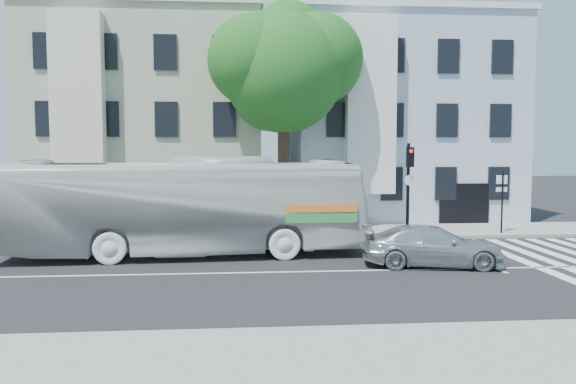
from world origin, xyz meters
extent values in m
plane|color=black|center=(0.00, 0.00, 0.00)|extent=(120.00, 120.00, 0.00)
cube|color=gray|center=(0.00, 8.00, 0.07)|extent=(80.00, 4.00, 0.15)
cube|color=gray|center=(0.00, -8.00, 0.07)|extent=(80.00, 4.00, 0.15)
cube|color=#A8A98E|center=(-7.00, 15.00, 5.50)|extent=(12.00, 10.00, 11.00)
cube|color=#A4B3C3|center=(7.00, 15.00, 5.50)|extent=(12.00, 10.00, 11.00)
cylinder|color=#2D2116|center=(0.00, 8.50, 2.60)|extent=(0.56, 0.56, 5.20)
sphere|color=#194E19|center=(0.00, 8.50, 7.50)|extent=(5.60, 5.60, 5.60)
sphere|color=#194E19|center=(1.60, 8.90, 8.20)|extent=(4.40, 4.40, 4.40)
sphere|color=#194E19|center=(-1.40, 8.20, 8.00)|extent=(4.20, 4.20, 4.20)
sphere|color=#194E19|center=(0.30, 9.70, 9.20)|extent=(3.80, 3.80, 3.80)
sphere|color=#194E19|center=(-0.60, 9.10, 6.50)|extent=(3.40, 3.40, 3.40)
imported|color=silver|center=(-4.02, 3.20, 1.85)|extent=(3.77, 13.42, 3.70)
imported|color=silver|center=(4.49, 0.57, 0.69)|extent=(2.61, 4.96, 1.37)
cylinder|color=black|center=(5.26, 6.05, 2.11)|extent=(0.14, 0.14, 4.22)
cube|color=black|center=(5.26, 5.80, 3.62)|extent=(0.31, 0.26, 0.85)
sphere|color=red|center=(5.26, 5.67, 3.87)|extent=(0.16, 0.16, 0.16)
cylinder|color=white|center=(5.26, 5.90, 2.61)|extent=(0.44, 0.10, 0.44)
cylinder|color=black|center=(9.80, 6.59, 1.56)|extent=(0.08, 0.08, 2.83)
cube|color=white|center=(9.80, 6.69, 2.58)|extent=(0.51, 0.04, 0.40)
cube|color=white|center=(9.80, 6.69, 2.13)|extent=(0.51, 0.04, 0.20)
camera|label=1|loc=(-1.95, -17.83, 4.01)|focal=35.00mm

